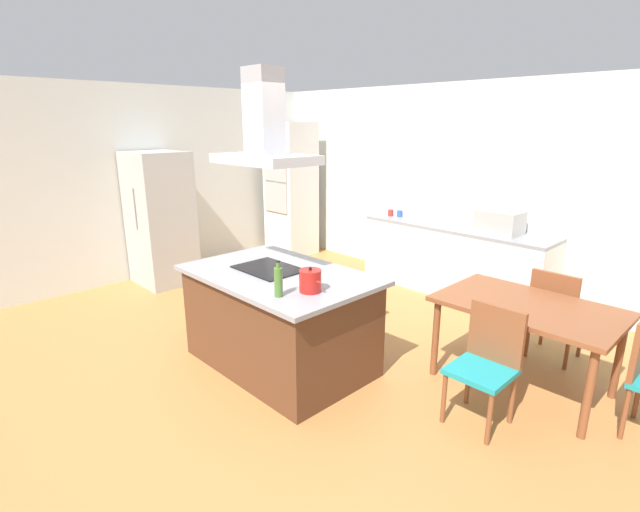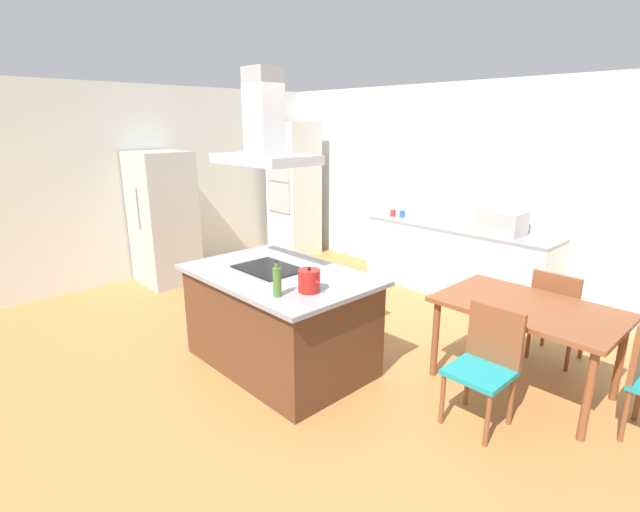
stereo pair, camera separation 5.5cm
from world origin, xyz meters
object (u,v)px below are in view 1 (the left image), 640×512
object	(u,v)px
tea_kettle	(310,281)
countertop_microwave	(499,222)
coffee_mug_red	(391,213)
coffee_mug_blue	(400,214)
refrigerator	(160,219)
cooktop	(269,269)
wall_oven_stack	(291,189)
range_hood	(264,134)
olive_oil_bottle	(278,281)
dining_table	(527,314)
chair_facing_island	(487,358)
chair_facing_back_wall	(555,310)

from	to	relation	value
tea_kettle	countertop_microwave	distance (m)	3.01
coffee_mug_red	coffee_mug_blue	distance (m)	0.13
coffee_mug_blue	refrigerator	xyz separation A→B (m)	(-2.18, -2.53, -0.03)
cooktop	wall_oven_stack	distance (m)	3.83
range_hood	coffee_mug_blue	bearing A→B (deg)	102.88
tea_kettle	olive_oil_bottle	xyz separation A→B (m)	(-0.09, -0.25, 0.03)
wall_oven_stack	range_hood	world-z (taller)	range_hood
range_hood	olive_oil_bottle	bearing A→B (deg)	-31.89
refrigerator	countertop_microwave	bearing A→B (deg)	34.94
refrigerator	cooktop	bearing A→B (deg)	-6.79
refrigerator	range_hood	size ratio (longest dim) A/B	2.02
range_hood	refrigerator	bearing A→B (deg)	173.21
refrigerator	olive_oil_bottle	bearing A→B (deg)	-11.68
dining_table	wall_oven_stack	bearing A→B (deg)	163.06
tea_kettle	dining_table	size ratio (longest dim) A/B	0.16
olive_oil_bottle	coffee_mug_red	bearing A→B (deg)	113.37
coffee_mug_blue	dining_table	xyz separation A→B (m)	(2.53, -1.64, -0.28)
cooktop	coffee_mug_red	xyz separation A→B (m)	(-0.78, 2.83, 0.04)
olive_oil_bottle	countertop_microwave	bearing A→B (deg)	86.47
wall_oven_stack	refrigerator	world-z (taller)	wall_oven_stack
refrigerator	chair_facing_island	bearing A→B (deg)	2.84
coffee_mug_red	cooktop	bearing A→B (deg)	-74.51
cooktop	tea_kettle	world-z (taller)	tea_kettle
olive_oil_bottle	wall_oven_stack	world-z (taller)	wall_oven_stack
dining_table	countertop_microwave	bearing A→B (deg)	123.10
refrigerator	range_hood	distance (m)	3.10
tea_kettle	countertop_microwave	xyz separation A→B (m)	(0.11, 3.01, 0.05)
dining_table	coffee_mug_blue	bearing A→B (deg)	147.09
cooktop	coffee_mug_red	bearing A→B (deg)	105.49
cooktop	dining_table	world-z (taller)	cooktop
wall_oven_stack	chair_facing_back_wall	world-z (taller)	wall_oven_stack
coffee_mug_blue	wall_oven_stack	size ratio (longest dim) A/B	0.04
olive_oil_bottle	chair_facing_back_wall	world-z (taller)	olive_oil_bottle
cooktop	wall_oven_stack	bearing A→B (deg)	136.19
countertop_microwave	coffee_mug_red	xyz separation A→B (m)	(-1.58, -0.05, -0.09)
countertop_microwave	wall_oven_stack	distance (m)	3.57
wall_oven_stack	chair_facing_back_wall	distance (m)	4.73
cooktop	olive_oil_bottle	world-z (taller)	olive_oil_bottle
coffee_mug_blue	wall_oven_stack	world-z (taller)	wall_oven_stack
tea_kettle	dining_table	distance (m)	1.83
olive_oil_bottle	countertop_microwave	xyz separation A→B (m)	(0.20, 3.25, 0.02)
chair_facing_back_wall	range_hood	distance (m)	3.11
cooktop	dining_table	xyz separation A→B (m)	(1.87, 1.24, -0.24)
tea_kettle	wall_oven_stack	xyz separation A→B (m)	(-3.45, 2.77, 0.11)
cooktop	range_hood	xyz separation A→B (m)	(0.00, 0.00, 1.20)
olive_oil_bottle	dining_table	size ratio (longest dim) A/B	0.20
olive_oil_bottle	refrigerator	xyz separation A→B (m)	(-3.44, 0.71, -0.11)
tea_kettle	coffee_mug_blue	world-z (taller)	tea_kettle
chair_facing_back_wall	range_hood	size ratio (longest dim) A/B	0.99
chair_facing_back_wall	wall_oven_stack	bearing A→B (deg)	170.86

